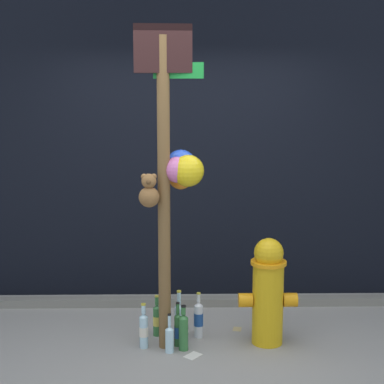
% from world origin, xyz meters
% --- Properties ---
extents(ground_plane, '(14.00, 14.00, 0.00)m').
position_xyz_m(ground_plane, '(0.00, 0.00, 0.00)').
color(ground_plane, gray).
extents(building_wall, '(10.00, 0.20, 3.77)m').
position_xyz_m(building_wall, '(0.00, 1.70, 1.88)').
color(building_wall, black).
rests_on(building_wall, ground_plane).
extents(curb_strip, '(8.00, 0.12, 0.08)m').
position_xyz_m(curb_strip, '(0.00, 1.26, 0.04)').
color(curb_strip, slate).
rests_on(curb_strip, ground_plane).
extents(memorial_post, '(0.54, 0.40, 2.55)m').
position_xyz_m(memorial_post, '(-0.10, 0.33, 1.52)').
color(memorial_post, brown).
rests_on(memorial_post, ground_plane).
extents(fire_hydrant, '(0.48, 0.29, 0.89)m').
position_xyz_m(fire_hydrant, '(0.67, 0.37, 0.45)').
color(fire_hydrant, gold).
rests_on(fire_hydrant, ground_plane).
extents(bottle_0, '(0.08, 0.08, 0.43)m').
position_xyz_m(bottle_0, '(-0.06, 0.44, 0.17)').
color(bottle_0, '#B2DBEA').
rests_on(bottle_0, ground_plane).
extents(bottle_1, '(0.08, 0.08, 0.39)m').
position_xyz_m(bottle_1, '(0.11, 0.49, 0.16)').
color(bottle_1, silver).
rests_on(bottle_1, ground_plane).
extents(bottle_2, '(0.07, 0.07, 0.32)m').
position_xyz_m(bottle_2, '(-0.13, 0.20, 0.12)').
color(bottle_2, '#B2DBEA').
rests_on(bottle_2, ground_plane).
extents(bottle_3, '(0.06, 0.06, 0.37)m').
position_xyz_m(bottle_3, '(-0.07, 0.32, 0.14)').
color(bottle_3, '#337038').
rests_on(bottle_3, ground_plane).
extents(bottle_4, '(0.08, 0.08, 0.37)m').
position_xyz_m(bottle_4, '(-0.02, 0.24, 0.16)').
color(bottle_4, '#337038').
rests_on(bottle_4, ground_plane).
extents(bottle_5, '(0.07, 0.07, 0.36)m').
position_xyz_m(bottle_5, '(-0.25, 0.53, 0.14)').
color(bottle_5, '#337038').
rests_on(bottle_5, ground_plane).
extents(bottle_6, '(0.07, 0.07, 0.37)m').
position_xyz_m(bottle_6, '(-0.34, 0.29, 0.15)').
color(bottle_6, '#B2DBEA').
rests_on(bottle_6, ground_plane).
extents(litter_0, '(0.09, 0.11, 0.01)m').
position_xyz_m(litter_0, '(0.45, 0.66, 0.00)').
color(litter_0, tan).
rests_on(litter_0, ground_plane).
extents(litter_1, '(0.16, 0.17, 0.01)m').
position_xyz_m(litter_1, '(0.05, 0.12, 0.00)').
color(litter_1, silver).
rests_on(litter_1, ground_plane).
extents(litter_2, '(0.15, 0.14, 0.01)m').
position_xyz_m(litter_2, '(-1.18, 1.36, 0.00)').
color(litter_2, '#8C99B2').
rests_on(litter_2, ground_plane).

